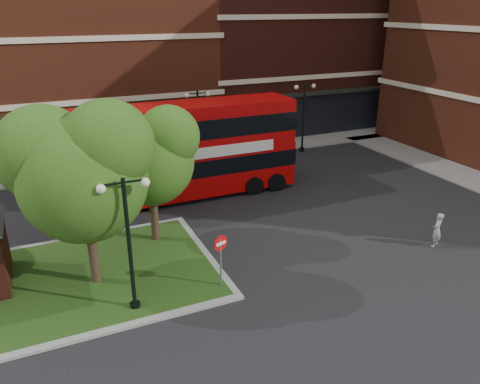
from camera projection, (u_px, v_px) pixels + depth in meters
name	position (u px, v px, depth m)	size (l,w,h in m)	color
ground	(275.00, 278.00, 18.56)	(120.00, 120.00, 0.00)	black
pavement_far	(163.00, 160.00, 32.52)	(44.00, 3.00, 0.12)	slate
terrace_far_left	(19.00, 52.00, 33.25)	(26.00, 12.00, 14.00)	maroon
terrace_far_right	(289.00, 30.00, 41.22)	(18.00, 12.00, 16.00)	#471911
traffic_island	(55.00, 284.00, 18.04)	(12.60, 7.60, 0.15)	gray
tree_island_west	(79.00, 167.00, 16.46)	(5.40, 4.71, 7.21)	#2D2116
tree_island_east	(147.00, 153.00, 19.91)	(4.46, 3.90, 6.29)	#2D2116
lamp_island	(129.00, 239.00, 15.59)	(1.72, 0.36, 5.00)	black
lamp_far_left	(198.00, 124.00, 30.55)	(1.72, 0.36, 5.00)	black
lamp_far_right	(304.00, 114.00, 33.59)	(1.72, 0.36, 5.00)	black
bus	(189.00, 144.00, 25.58)	(11.99, 2.78, 4.58)	#AB0607
woman	(437.00, 230.00, 20.77)	(0.58, 0.38, 1.60)	gray
car_silver	(137.00, 159.00, 30.48)	(1.73, 4.31, 1.47)	#B0B1B7
car_white	(206.00, 149.00, 33.01)	(1.38, 3.97, 1.31)	white
no_entry_sign	(220.00, 251.00, 17.36)	(0.60, 0.25, 2.23)	slate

